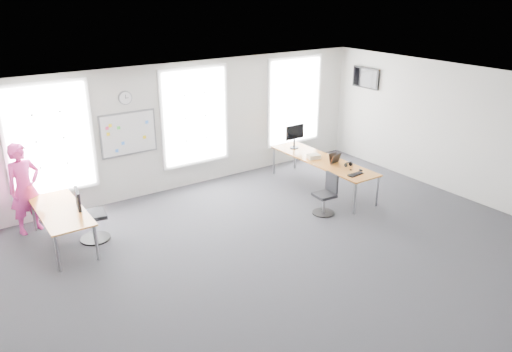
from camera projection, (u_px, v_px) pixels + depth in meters
floor at (285, 253)px, 9.22m from camera, size 10.00×10.00×0.00m
ceiling at (289, 92)px, 8.14m from camera, size 10.00×10.00×0.00m
wall_back at (183, 126)px, 11.76m from camera, size 10.00×0.00×10.00m
wall_front at (504, 284)px, 5.59m from camera, size 10.00×0.00×10.00m
wall_right at (461, 132)px, 11.30m from camera, size 0.00×10.00×10.00m
window_left at (50, 139)px, 10.09m from camera, size 1.60×0.06×2.20m
window_mid at (195, 117)px, 11.82m from camera, size 1.60×0.06×2.20m
window_right at (294, 101)px, 13.40m from camera, size 1.60×0.06×2.20m
desk_right at (322, 161)px, 11.86m from camera, size 0.81×3.05×0.74m
desk_left at (61, 213)px, 9.28m from camera, size 0.79×1.97×0.72m
chair_right at (326, 196)px, 10.67m from camera, size 0.48×0.48×0.90m
chair_left at (89, 218)px, 9.51m from camera, size 0.58×0.58×1.08m
person at (25, 188)px, 9.72m from camera, size 0.77×0.63×1.84m
whiteboard at (129, 134)px, 11.01m from camera, size 1.20×0.03×0.90m
wall_clock at (125, 98)px, 10.72m from camera, size 0.30×0.04×0.30m
tv at (366, 78)px, 13.30m from camera, size 0.06×0.90×0.55m
keyboard at (356, 174)px, 10.89m from camera, size 0.41×0.19×0.02m
mouse at (361, 170)px, 11.10m from camera, size 0.08×0.12×0.04m
lens_cap at (351, 170)px, 11.17m from camera, size 0.07×0.07×0.01m
headphones at (348, 164)px, 11.37m from camera, size 0.18×0.10×0.11m
laptop_sleeve at (335, 158)px, 11.56m from camera, size 0.31×0.21×0.25m
paper_stack at (314, 156)px, 11.90m from camera, size 0.33×0.28×0.10m
monitor at (295, 134)px, 12.53m from camera, size 0.55×0.22×0.61m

